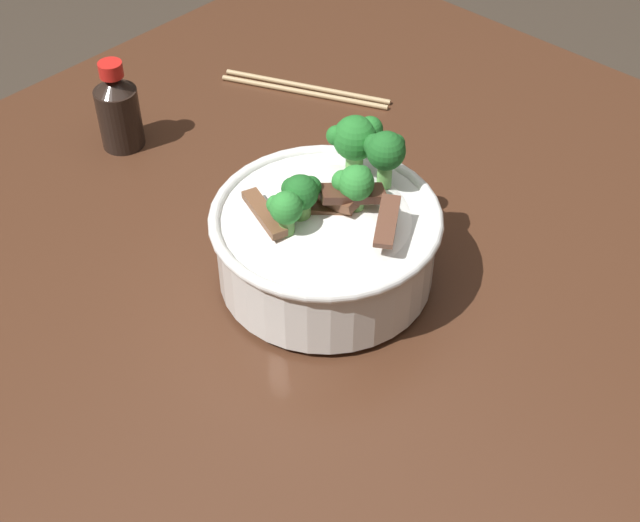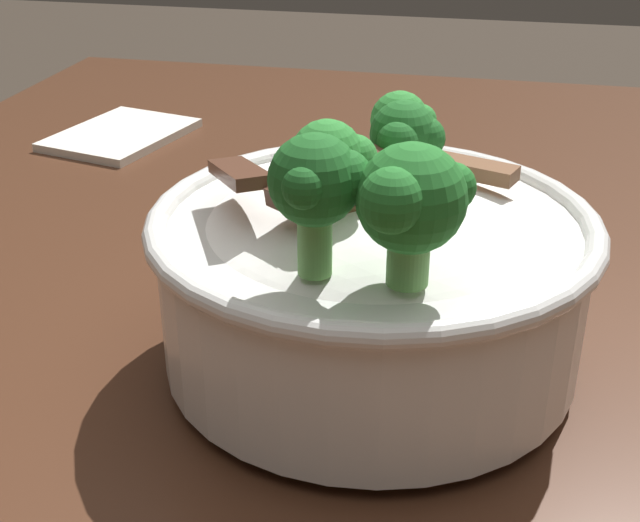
# 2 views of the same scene
# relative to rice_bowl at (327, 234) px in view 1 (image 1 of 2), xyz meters

# --- Properties ---
(dining_table) EXTENTS (1.23, 1.04, 0.77)m
(dining_table) POSITION_rel_rice_bowl_xyz_m (-0.03, 0.04, -0.17)
(dining_table) COLOR #472819
(dining_table) RESTS_ON ground
(rice_bowl) EXTENTS (0.24, 0.24, 0.16)m
(rice_bowl) POSITION_rel_rice_bowl_xyz_m (0.00, 0.00, 0.00)
(rice_bowl) COLOR white
(rice_bowl) RESTS_ON dining_table
(chopsticks_pair) EXTENTS (0.12, 0.23, 0.01)m
(chopsticks_pair) POSITION_rel_rice_bowl_xyz_m (0.25, 0.27, -0.06)
(chopsticks_pair) COLOR tan
(chopsticks_pair) RESTS_ON dining_table
(soy_sauce_bottle) EXTENTS (0.05, 0.05, 0.12)m
(soy_sauce_bottle) POSITION_rel_rice_bowl_xyz_m (0.00, 0.35, -0.01)
(soy_sauce_bottle) COLOR black
(soy_sauce_bottle) RESTS_ON dining_table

